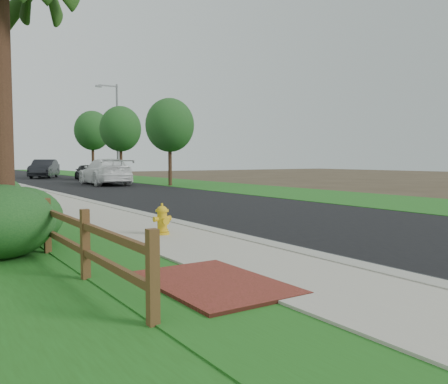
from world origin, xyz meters
TOP-DOWN VIEW (x-y plane):
  - ground at (0.00, 0.00)m, footprint 120.00×120.00m
  - road at (4.60, 35.00)m, footprint 8.00×90.00m
  - curb at (0.40, 35.00)m, footprint 0.40×90.00m
  - wet_gutter at (0.75, 35.00)m, footprint 0.50×90.00m
  - verge_far at (11.50, 35.00)m, footprint 6.00×90.00m
  - brick_patch at (-2.20, -1.00)m, footprint 1.60×2.40m
  - ranch_fence at (-3.60, 6.40)m, footprint 0.12×16.92m
  - fire_hydrant at (-0.93, 3.27)m, footprint 0.47×0.38m
  - white_suv at (5.71, 26.17)m, footprint 2.92×6.46m
  - dark_car_mid at (7.20, 35.51)m, footprint 2.33×4.31m
  - dark_car_far at (4.95, 41.40)m, footprint 4.01×5.72m
  - streetlight at (8.55, 31.55)m, footprint 1.86×0.22m
  - shrub_a at (-3.90, 3.85)m, footprint 2.00×2.00m
  - tree_near_right at (9.00, 22.47)m, footprint 3.32×3.32m
  - tree_mid_right at (9.00, 31.59)m, footprint 3.47×3.47m
  - tree_far_right at (10.01, 42.16)m, footprint 3.71×3.71m

SIDE VIEW (x-z plane):
  - ground at x=0.00m, z-range 0.00..0.00m
  - road at x=4.60m, z-range 0.00..0.02m
  - verge_far at x=11.50m, z-range 0.00..0.04m
  - wet_gutter at x=0.75m, z-range 0.02..0.02m
  - brick_patch at x=-2.20m, z-range 0.00..0.11m
  - curb at x=0.40m, z-range 0.00..0.12m
  - fire_hydrant at x=-0.93m, z-range 0.07..0.80m
  - ranch_fence at x=-3.60m, z-range 0.07..1.17m
  - shrub_a at x=-3.90m, z-range 0.00..1.28m
  - dark_car_mid at x=7.20m, z-range 0.02..1.41m
  - dark_car_far at x=4.95m, z-range 0.02..1.81m
  - white_suv at x=5.71m, z-range 0.02..1.85m
  - tree_near_right at x=9.00m, z-range 1.15..7.13m
  - tree_mid_right at x=9.00m, z-range 1.22..7.51m
  - streetlight at x=8.55m, z-range 0.53..8.57m
  - tree_far_right at x=10.01m, z-range 1.36..8.20m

